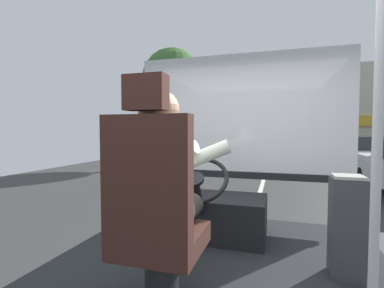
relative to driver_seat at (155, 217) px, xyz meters
The scene contains 10 objects.
ground 9.23m from the driver_seat, 88.68° to the left, with size 18.00×44.00×0.06m.
driver_seat is the anchor object (origin of this frame).
bus_driver 0.24m from the driver_seat, 90.00° to the left, with size 0.75×0.51×0.81m.
steering_console 1.28m from the driver_seat, 90.00° to the left, with size 1.10×1.02×0.82m.
handrail_pole 1.19m from the driver_seat, ahead, with size 0.04×0.04×2.07m.
fare_box 1.38m from the driver_seat, 35.09° to the left, with size 0.22×0.21×0.73m.
windshield_panel 2.03m from the driver_seat, 83.87° to the left, with size 2.50×0.08×1.48m.
street_tree 11.72m from the driver_seat, 110.54° to the left, with size 2.73×2.73×5.37m.
shop_building 20.43m from the driver_seat, 74.44° to the left, with size 13.64×5.88×5.53m.
parked_car_silver 12.13m from the driver_seat, 71.43° to the left, with size 1.95×4.42×1.41m.
Camera 1 is at (0.43, -1.74, 1.65)m, focal length 26.18 mm.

